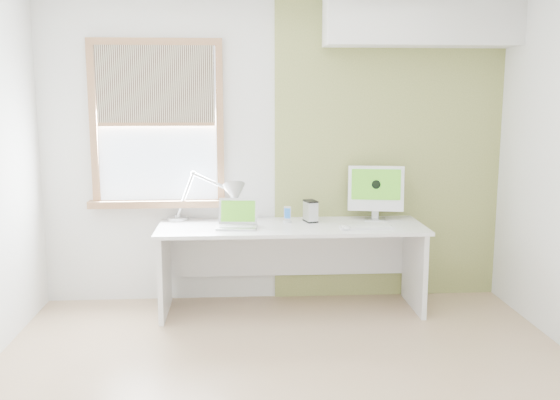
{
  "coord_description": "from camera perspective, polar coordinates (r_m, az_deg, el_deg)",
  "views": [
    {
      "loc": [
        -0.31,
        -3.6,
        1.79
      ],
      "look_at": [
        0.0,
        1.05,
        1.0
      ],
      "focal_mm": 39.67,
      "sensor_mm": 36.0,
      "label": 1
    }
  ],
  "objects": [
    {
      "name": "laptop",
      "position": [
        5.05,
        -3.95,
        -1.88
      ],
      "size": [
        0.34,
        0.29,
        0.22
      ],
      "color": "#B0B3B5",
      "rests_on": "desk"
    },
    {
      "name": "soffit",
      "position": [
        5.42,
        12.89,
        15.84
      ],
      "size": [
        1.6,
        0.4,
        0.42
      ],
      "primitive_type": "cube",
      "color": "white",
      "rests_on": "room"
    },
    {
      "name": "mouse",
      "position": [
        4.98,
        6.21,
        -2.55
      ],
      "size": [
        0.08,
        0.12,
        0.03
      ],
      "primitive_type": "ellipsoid",
      "rotation": [
        0.0,
        0.0,
        -0.18
      ],
      "color": "white",
      "rests_on": "desk"
    },
    {
      "name": "phone_dock",
      "position": [
        5.21,
        0.69,
        -1.67
      ],
      "size": [
        0.09,
        0.09,
        0.14
      ],
      "color": "#B0B3B5",
      "rests_on": "desk"
    },
    {
      "name": "window",
      "position": [
        5.37,
        -11.27,
        6.82
      ],
      "size": [
        1.2,
        0.14,
        1.42
      ],
      "color": "#8E603D",
      "rests_on": "room"
    },
    {
      "name": "desk",
      "position": [
        5.22,
        0.98,
        -4.31
      ],
      "size": [
        2.2,
        0.7,
        0.73
      ],
      "color": "white",
      "rests_on": "room"
    },
    {
      "name": "desk_lamp",
      "position": [
        5.19,
        -5.23,
        0.33
      ],
      "size": [
        0.72,
        0.43,
        0.43
      ],
      "color": "#B0B3B5",
      "rests_on": "desk"
    },
    {
      "name": "room",
      "position": [
        3.65,
        1.08,
        1.89
      ],
      "size": [
        4.04,
        3.54,
        2.64
      ],
      "color": "tan",
      "rests_on": "ground"
    },
    {
      "name": "keyboard",
      "position": [
        5.04,
        7.98,
        -2.51
      ],
      "size": [
        0.43,
        0.12,
        0.02
      ],
      "color": "white",
      "rests_on": "desk"
    },
    {
      "name": "imac",
      "position": [
        5.37,
        8.83,
        0.95
      ],
      "size": [
        0.48,
        0.19,
        0.47
      ],
      "color": "#B0B3B5",
      "rests_on": "desk"
    },
    {
      "name": "accent_wall",
      "position": [
        5.52,
        9.96,
        4.38
      ],
      "size": [
        2.0,
        0.02,
        2.6
      ],
      "primitive_type": "cube",
      "color": "olive",
      "rests_on": "room"
    },
    {
      "name": "external_drive",
      "position": [
        5.25,
        2.83,
        -1.03
      ],
      "size": [
        0.12,
        0.16,
        0.18
      ],
      "color": "#B0B3B5",
      "rests_on": "desk"
    }
  ]
}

